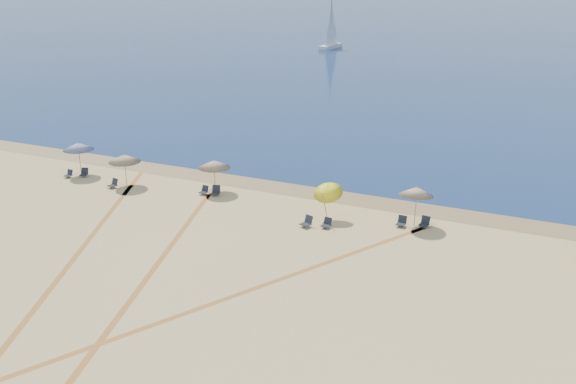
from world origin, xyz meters
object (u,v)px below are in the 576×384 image
at_px(chair_6, 327,223).
at_px(sailboat_1, 331,32).
at_px(chair_4, 216,191).
at_px(chair_2, 113,184).
at_px(umbrella_4, 416,191).
at_px(chair_5, 307,222).
at_px(chair_1, 84,173).
at_px(umbrella_2, 214,164).
at_px(chair_7, 402,222).
at_px(chair_8, 425,222).
at_px(chair_0, 69,174).
at_px(umbrella_1, 124,158).
at_px(chair_3, 204,190).
at_px(umbrella_3, 328,190).
at_px(umbrella_0, 78,146).

xyz_separation_m(chair_6, sailboat_1, (-28.88, 76.89, 2.53)).
distance_m(chair_4, chair_6, 9.61).
height_order(chair_2, chair_6, chair_2).
distance_m(umbrella_4, sailboat_1, 81.56).
bearing_deg(chair_6, chair_5, -155.84).
relative_size(chair_2, chair_4, 0.94).
relative_size(chair_1, sailboat_1, 0.08).
relative_size(umbrella_2, chair_7, 3.62).
height_order(chair_7, chair_8, chair_8).
distance_m(chair_0, chair_1, 1.14).
height_order(umbrella_1, sailboat_1, sailboat_1).
bearing_deg(chair_3, sailboat_1, 109.33).
bearing_deg(umbrella_2, chair_5, -20.49).
height_order(umbrella_2, umbrella_3, umbrella_3).
relative_size(chair_0, chair_5, 0.72).
height_order(chair_0, sailboat_1, sailboat_1).
relative_size(chair_1, chair_4, 0.95).
height_order(umbrella_0, chair_3, umbrella_0).
xyz_separation_m(umbrella_1, chair_5, (15.25, -1.67, -1.78)).
bearing_deg(umbrella_2, chair_0, -171.16).
bearing_deg(chair_3, chair_7, 5.75).
height_order(umbrella_0, umbrella_2, umbrella_0).
distance_m(chair_4, chair_8, 14.93).
distance_m(umbrella_0, chair_6, 21.43).
relative_size(umbrella_1, chair_0, 3.97).
relative_size(umbrella_2, chair_1, 3.16).
distance_m(umbrella_0, umbrella_2, 11.54).
xyz_separation_m(umbrella_0, chair_7, (25.48, 0.25, -1.99)).
relative_size(chair_0, chair_1, 0.80).
bearing_deg(chair_1, chair_3, -15.79).
bearing_deg(chair_4, umbrella_1, 171.15).
distance_m(chair_6, sailboat_1, 82.17).
xyz_separation_m(umbrella_3, chair_7, (4.74, 0.78, -1.71)).
relative_size(umbrella_0, chair_0, 4.27).
xyz_separation_m(umbrella_1, umbrella_3, (15.94, 0.06, -0.09)).
bearing_deg(chair_4, umbrella_2, 108.06).
xyz_separation_m(umbrella_0, chair_6, (21.25, -1.91, -2.00)).
bearing_deg(umbrella_4, chair_8, 0.33).
relative_size(umbrella_0, umbrella_2, 1.08).
bearing_deg(chair_3, chair_6, -6.07).
distance_m(chair_4, sailboat_1, 77.20).
bearing_deg(chair_3, chair_2, -161.90).
distance_m(chair_1, chair_3, 10.53).
xyz_separation_m(umbrella_4, chair_3, (-15.11, -0.61, -2.01)).
bearing_deg(chair_1, chair_0, -162.43).
bearing_deg(chair_4, chair_7, -16.55).
height_order(chair_1, sailboat_1, sailboat_1).
xyz_separation_m(chair_2, sailboat_1, (-11.86, 76.38, 2.52)).
distance_m(chair_0, chair_3, 11.50).
height_order(umbrella_1, chair_6, umbrella_1).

